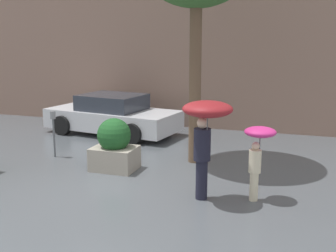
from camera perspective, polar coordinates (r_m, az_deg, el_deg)
The scene contains 7 objects.
ground_plane at distance 8.92m, azimuth -8.60°, elevation -8.28°, with size 40.00×40.00×0.00m, color #51565B.
building_facade at distance 14.46m, azimuth 2.99°, elevation 11.67°, with size 18.00×0.30×6.00m.
planter_box at distance 9.93m, azimuth -7.28°, elevation -2.71°, with size 1.02×0.79×1.23m.
person_adult at distance 7.79m, azimuth 5.14°, elevation 0.34°, with size 0.93×0.93×1.93m.
person_child at distance 8.07m, azimuth 12.11°, elevation -2.69°, with size 0.60×0.60×1.43m.
parked_car_near at distance 13.68m, azimuth -7.50°, elevation 1.42°, with size 4.48×2.52×1.27m.
parking_meter at distance 11.22m, azimuth -15.28°, elevation 0.26°, with size 0.14×0.14×1.21m.
Camera 1 is at (3.88, -7.43, 3.06)m, focal length 45.00 mm.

